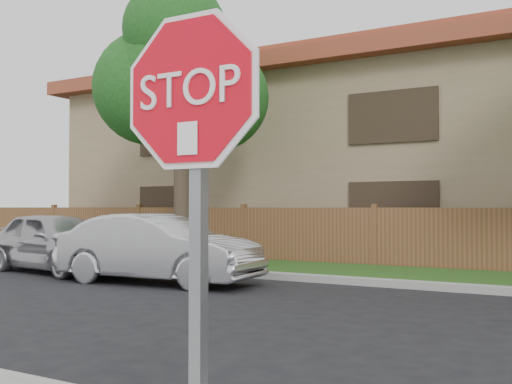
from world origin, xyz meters
The scene contains 4 objects.
tree_left centered at (-8.98, 9.57, 5.22)m, with size 4.80×3.90×7.78m.
stop_sign centered at (-0.53, -1.48, 1.83)m, with size 1.01×0.13×2.55m.
sedan_far_left centered at (-10.62, 6.73, 0.76)m, with size 1.79×4.45×1.52m, color #B5B5BA.
sedan_left centered at (-7.02, 6.25, 0.74)m, with size 1.56×4.47×1.47m, color #B8B8BD.
Camera 1 is at (1.09, -3.71, 1.62)m, focal length 42.00 mm.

